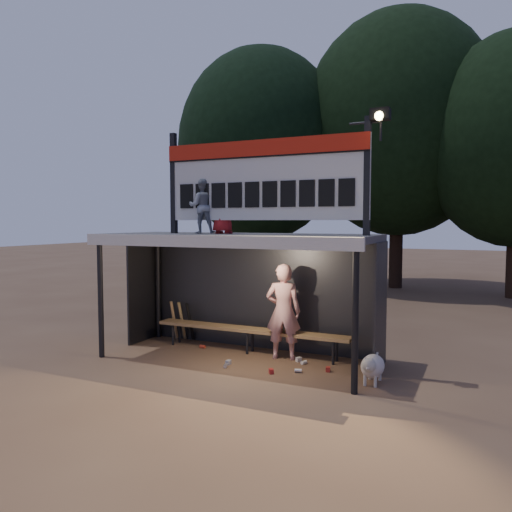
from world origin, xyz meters
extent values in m
plane|color=brown|center=(0.00, 0.00, 0.00)|extent=(80.00, 80.00, 0.00)
imported|color=white|center=(0.75, 0.42, 0.89)|extent=(0.73, 0.57, 1.78)
imported|color=gray|center=(-0.71, -0.02, 2.83)|extent=(0.62, 0.57, 1.02)
imported|color=maroon|center=(-0.33, 0.09, 2.84)|extent=(0.51, 0.34, 1.04)
cube|color=#424244|center=(0.00, 0.00, 2.26)|extent=(5.00, 2.00, 0.12)
cube|color=silver|center=(0.00, -1.02, 2.22)|extent=(5.10, 0.06, 0.20)
cylinder|color=black|center=(-2.40, -0.90, 1.10)|extent=(0.10, 0.10, 2.20)
cylinder|color=black|center=(2.40, -0.90, 1.10)|extent=(0.10, 0.10, 2.20)
cylinder|color=black|center=(-2.40, 0.90, 1.10)|extent=(0.10, 0.10, 2.20)
cylinder|color=black|center=(2.40, 0.90, 1.10)|extent=(0.10, 0.10, 2.20)
cube|color=black|center=(0.00, 1.00, 1.10)|extent=(5.00, 0.04, 2.20)
cube|color=black|center=(-2.50, 0.50, 1.10)|extent=(0.04, 1.00, 2.20)
cube|color=black|center=(2.50, 0.50, 1.10)|extent=(0.04, 1.00, 2.20)
cylinder|color=black|center=(0.00, 1.00, 2.15)|extent=(5.00, 0.06, 0.06)
cube|color=black|center=(-1.35, 0.00, 3.27)|extent=(0.10, 0.10, 1.90)
cube|color=black|center=(2.35, 0.00, 3.27)|extent=(0.10, 0.10, 1.90)
cube|color=silver|center=(0.50, 0.00, 3.27)|extent=(3.80, 0.08, 1.40)
cube|color=#B11C0C|center=(0.50, -0.05, 3.83)|extent=(3.80, 0.04, 0.28)
cube|color=black|center=(0.50, -0.06, 3.68)|extent=(3.80, 0.02, 0.03)
cube|color=black|center=(-1.03, -0.05, 3.02)|extent=(0.27, 0.03, 0.45)
cube|color=black|center=(-0.69, -0.05, 3.02)|extent=(0.27, 0.03, 0.45)
cube|color=black|center=(-0.35, -0.05, 3.02)|extent=(0.27, 0.03, 0.45)
cube|color=black|center=(-0.01, -0.05, 3.02)|extent=(0.27, 0.03, 0.45)
cube|color=black|center=(0.33, -0.05, 3.02)|extent=(0.27, 0.03, 0.45)
cube|color=black|center=(0.67, -0.05, 3.02)|extent=(0.27, 0.03, 0.45)
cube|color=black|center=(1.01, -0.05, 3.02)|extent=(0.27, 0.03, 0.45)
cube|color=black|center=(1.35, -0.05, 3.02)|extent=(0.27, 0.03, 0.45)
cube|color=black|center=(1.69, -0.05, 3.02)|extent=(0.27, 0.03, 0.45)
cube|color=black|center=(2.03, -0.05, 3.02)|extent=(0.27, 0.03, 0.45)
cylinder|color=black|center=(2.30, 0.00, 4.12)|extent=(0.50, 0.04, 0.04)
cylinder|color=black|center=(2.55, 0.00, 3.97)|extent=(0.04, 0.04, 0.30)
cube|color=black|center=(2.55, -0.05, 4.22)|extent=(0.30, 0.22, 0.18)
sphere|color=#FFD88C|center=(2.55, -0.14, 4.18)|extent=(0.14, 0.14, 0.14)
cube|color=#987447|center=(0.00, 0.55, 0.45)|extent=(4.00, 0.35, 0.06)
cylinder|color=black|center=(-1.70, 0.43, 0.23)|extent=(0.05, 0.05, 0.45)
cylinder|color=black|center=(-1.70, 0.67, 0.23)|extent=(0.05, 0.05, 0.45)
cylinder|color=black|center=(0.00, 0.43, 0.23)|extent=(0.05, 0.05, 0.45)
cylinder|color=black|center=(0.00, 0.67, 0.23)|extent=(0.05, 0.05, 0.45)
cylinder|color=black|center=(1.70, 0.43, 0.23)|extent=(0.05, 0.05, 0.45)
cylinder|color=black|center=(1.70, 0.67, 0.23)|extent=(0.05, 0.05, 0.45)
cylinder|color=black|center=(-4.00, 10.00, 1.87)|extent=(0.50, 0.50, 3.74)
ellipsoid|color=black|center=(-4.00, 10.00, 5.53)|extent=(6.46, 6.46, 7.48)
cylinder|color=black|center=(1.00, 11.50, 2.09)|extent=(0.50, 0.50, 4.18)
ellipsoid|color=black|center=(1.00, 11.50, 6.18)|extent=(7.22, 7.22, 8.36)
ellipsoid|color=silver|center=(2.54, -0.29, 0.27)|extent=(0.36, 0.58, 0.36)
sphere|color=beige|center=(2.54, -0.57, 0.36)|extent=(0.22, 0.22, 0.22)
cone|color=beige|center=(2.54, -0.67, 0.34)|extent=(0.10, 0.10, 0.10)
cone|color=beige|center=(2.49, -0.59, 0.46)|extent=(0.06, 0.06, 0.07)
cone|color=beige|center=(2.59, -0.59, 0.46)|extent=(0.06, 0.06, 0.07)
cylinder|color=beige|center=(2.46, -0.47, 0.09)|extent=(0.05, 0.05, 0.18)
cylinder|color=beige|center=(2.62, -0.47, 0.09)|extent=(0.05, 0.05, 0.18)
cylinder|color=beige|center=(2.46, -0.11, 0.09)|extent=(0.05, 0.05, 0.18)
cylinder|color=silver|center=(2.62, -0.11, 0.09)|extent=(0.05, 0.05, 0.18)
cylinder|color=beige|center=(2.54, 0.01, 0.34)|extent=(0.04, 0.16, 0.14)
cylinder|color=#A47A4C|center=(-1.94, 0.82, 0.43)|extent=(0.07, 0.27, 0.84)
cylinder|color=#997947|center=(-1.74, 0.82, 0.43)|extent=(0.07, 0.30, 0.83)
cylinder|color=black|center=(-1.54, 0.82, 0.43)|extent=(0.08, 0.33, 0.83)
cube|color=#A5251C|center=(1.74, -0.01, 0.04)|extent=(0.09, 0.11, 0.08)
cylinder|color=silver|center=(1.29, -0.27, 0.04)|extent=(0.13, 0.10, 0.07)
cube|color=beige|center=(1.08, 0.36, 0.04)|extent=(0.11, 0.12, 0.08)
cylinder|color=#AC311D|center=(-1.00, 0.45, 0.04)|extent=(0.13, 0.08, 0.07)
cube|color=#A4A3A8|center=(0.00, -0.35, 0.04)|extent=(0.08, 0.11, 0.08)
cylinder|color=silver|center=(1.22, 0.23, 0.04)|extent=(0.10, 0.14, 0.07)
cube|color=#AF211E|center=(0.90, -0.51, 0.04)|extent=(0.11, 0.12, 0.08)
cylinder|color=#B8B8BD|center=(0.04, -0.53, 0.04)|extent=(0.10, 0.13, 0.07)
camera|label=1|loc=(4.10, -8.07, 2.55)|focal=35.00mm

